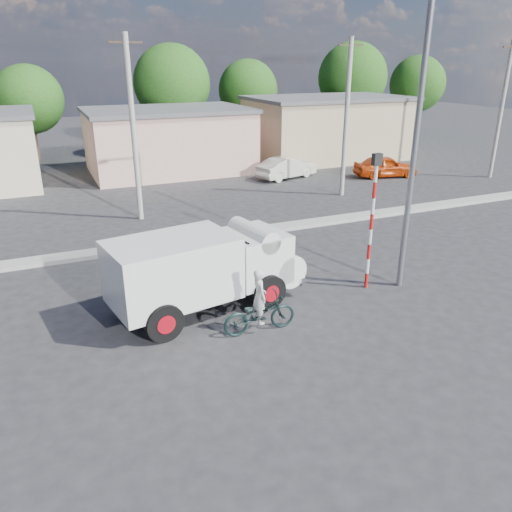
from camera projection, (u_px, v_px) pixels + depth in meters
name	position (u px, v px, depth m)	size (l,w,h in m)	color
ground_plane	(301.00, 328.00, 13.84)	(120.00, 120.00, 0.00)	#28282A
median	(209.00, 237.00, 20.62)	(40.00, 0.80, 0.16)	#99968E
truck	(208.00, 267.00, 14.51)	(6.00, 3.05, 2.37)	black
bicycle	(259.00, 314.00, 13.47)	(0.71, 2.05, 1.08)	#152827
cyclist	(259.00, 306.00, 13.39)	(0.56, 0.37, 1.54)	silver
car_cream	(287.00, 168.00, 31.02)	(1.39, 3.99, 1.31)	beige
car_red	(385.00, 166.00, 31.37)	(1.58, 3.92, 1.33)	#B73609
traffic_pole	(373.00, 211.00, 15.35)	(0.28, 0.18, 4.36)	red
streetlight	(412.00, 132.00, 14.58)	(2.34, 0.22, 9.00)	slate
building_row	(155.00, 139.00, 32.21)	(37.80, 7.30, 4.44)	beige
tree_row	(213.00, 86.00, 39.10)	(51.24, 7.43, 8.42)	#38281E
utility_poles	(244.00, 124.00, 23.78)	(35.40, 0.24, 8.00)	#99968E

